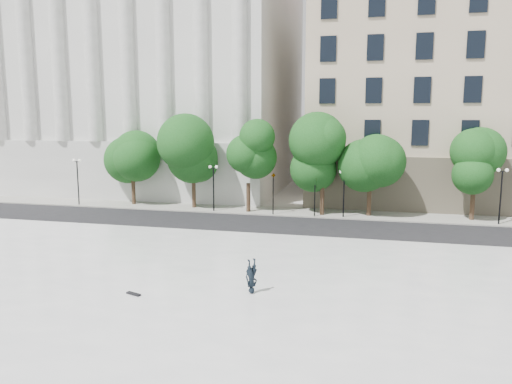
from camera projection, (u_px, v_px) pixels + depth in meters
ground at (174, 317)px, 21.67m from camera, size 160.00×160.00×0.00m
plaza at (198, 289)px, 24.52m from camera, size 44.00×22.00×0.45m
street at (263, 226)px, 38.97m from camera, size 60.00×8.00×0.02m
far_sidewalk at (278, 211)px, 44.73m from camera, size 60.00×4.00×0.12m
building_west at (164, 79)px, 60.60m from camera, size 31.50×27.65×25.60m
building_east at (490, 90)px, 52.78m from camera, size 36.00×26.15×23.00m
traffic_light_west at (273, 174)px, 42.56m from camera, size 0.45×1.66×4.16m
traffic_light_east at (315, 174)px, 41.73m from camera, size 1.11×1.86×4.25m
person_lying at (252, 289)px, 23.24m from camera, size 1.53×1.62×0.45m
skateboard at (134, 294)px, 23.07m from camera, size 0.80×0.45×0.08m
street_trees at (273, 157)px, 43.70m from camera, size 34.36×5.24×7.89m
lamp_posts at (273, 181)px, 42.98m from camera, size 37.97×0.28×4.54m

